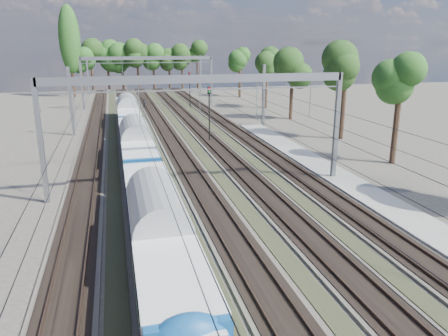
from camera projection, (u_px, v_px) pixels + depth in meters
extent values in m
cube|color=#47423A|center=(91.00, 152.00, 46.62)|extent=(3.00, 130.00, 0.15)
cube|color=black|center=(91.00, 151.00, 46.60)|extent=(2.50, 130.00, 0.06)
cube|color=#473326|center=(84.00, 150.00, 46.40)|extent=(0.08, 130.00, 0.14)
cube|color=#473326|center=(98.00, 150.00, 46.74)|extent=(0.08, 130.00, 0.14)
cube|color=#47423A|center=(134.00, 149.00, 47.68)|extent=(3.00, 130.00, 0.15)
cube|color=black|center=(134.00, 148.00, 47.65)|extent=(2.50, 130.00, 0.06)
cube|color=#473326|center=(127.00, 148.00, 47.45)|extent=(0.08, 130.00, 0.14)
cube|color=#473326|center=(141.00, 147.00, 47.79)|extent=(0.08, 130.00, 0.14)
cube|color=#47423A|center=(175.00, 147.00, 48.73)|extent=(3.00, 130.00, 0.15)
cube|color=black|center=(175.00, 146.00, 48.70)|extent=(2.50, 130.00, 0.06)
cube|color=#473326|center=(169.00, 146.00, 48.51)|extent=(0.08, 130.00, 0.14)
cube|color=#473326|center=(181.00, 145.00, 48.85)|extent=(0.08, 130.00, 0.14)
cube|color=#47423A|center=(214.00, 145.00, 49.78)|extent=(3.00, 130.00, 0.15)
cube|color=black|center=(214.00, 144.00, 49.76)|extent=(2.50, 130.00, 0.06)
cube|color=#473326|center=(208.00, 144.00, 49.56)|extent=(0.08, 130.00, 0.14)
cube|color=#473326|center=(220.00, 143.00, 49.90)|extent=(0.08, 130.00, 0.14)
cube|color=#47423A|center=(252.00, 143.00, 50.84)|extent=(3.00, 130.00, 0.15)
cube|color=black|center=(252.00, 142.00, 50.81)|extent=(2.50, 130.00, 0.06)
cube|color=#473326|center=(246.00, 141.00, 50.62)|extent=(0.08, 130.00, 0.14)
cube|color=#473326|center=(258.00, 141.00, 50.95)|extent=(0.08, 130.00, 0.14)
cube|color=#2D2C1D|center=(113.00, 151.00, 47.16)|extent=(1.10, 130.00, 0.05)
cube|color=#2D2C1D|center=(155.00, 149.00, 48.22)|extent=(1.10, 130.00, 0.05)
cube|color=#2D2C1D|center=(195.00, 146.00, 49.27)|extent=(1.10, 130.00, 0.05)
cube|color=#2D2C1D|center=(233.00, 144.00, 50.33)|extent=(1.10, 130.00, 0.05)
cube|color=gray|center=(413.00, 222.00, 28.21)|extent=(3.00, 70.00, 0.30)
cube|color=gray|center=(41.00, 142.00, 30.83)|extent=(0.35, 0.35, 9.00)
cube|color=gray|center=(336.00, 128.00, 36.22)|extent=(0.35, 0.35, 9.00)
cube|color=gray|center=(199.00, 79.00, 32.37)|extent=(23.00, 0.35, 0.60)
cube|color=gray|center=(82.00, 84.00, 75.58)|extent=(0.35, 0.35, 9.00)
cube|color=gray|center=(211.00, 81.00, 80.97)|extent=(0.35, 0.35, 9.00)
cube|color=gray|center=(148.00, 58.00, 77.11)|extent=(23.00, 0.35, 0.60)
cube|color=gray|center=(71.00, 102.00, 54.21)|extent=(0.35, 0.35, 8.50)
cube|color=gray|center=(88.00, 76.00, 96.16)|extent=(0.35, 0.35, 8.50)
cube|color=gray|center=(264.00, 96.00, 60.13)|extent=(0.35, 0.35, 8.50)
cube|color=gray|center=(201.00, 74.00, 102.08)|extent=(0.35, 0.35, 8.50)
cylinder|color=black|center=(87.00, 101.00, 45.13)|extent=(0.03, 130.00, 0.03)
cylinder|color=black|center=(86.00, 90.00, 44.82)|extent=(0.03, 130.00, 0.03)
cylinder|color=black|center=(131.00, 100.00, 46.18)|extent=(0.03, 130.00, 0.03)
cylinder|color=black|center=(131.00, 89.00, 45.88)|extent=(0.03, 130.00, 0.03)
cylinder|color=black|center=(173.00, 98.00, 47.23)|extent=(0.03, 130.00, 0.03)
cylinder|color=black|center=(173.00, 88.00, 46.93)|extent=(0.03, 130.00, 0.03)
cylinder|color=black|center=(214.00, 97.00, 48.29)|extent=(0.03, 130.00, 0.03)
cylinder|color=black|center=(214.00, 87.00, 47.98)|extent=(0.03, 130.00, 0.03)
cylinder|color=black|center=(253.00, 96.00, 49.34)|extent=(0.03, 130.00, 0.03)
cylinder|color=black|center=(253.00, 86.00, 49.04)|extent=(0.03, 130.00, 0.03)
cylinder|color=black|center=(83.00, 79.00, 106.31)|extent=(0.56, 0.56, 5.60)
sphere|color=#1D3714|center=(81.00, 60.00, 105.08)|extent=(4.54, 4.54, 4.54)
cylinder|color=black|center=(97.00, 76.00, 106.98)|extent=(0.56, 0.56, 7.04)
sphere|color=#1D3714|center=(96.00, 52.00, 105.42)|extent=(4.36, 4.36, 4.36)
cylinder|color=black|center=(113.00, 74.00, 110.46)|extent=(0.56, 0.56, 7.32)
sphere|color=#1D3714|center=(112.00, 50.00, 108.84)|extent=(5.35, 5.35, 5.35)
cylinder|color=black|center=(124.00, 78.00, 109.85)|extent=(0.56, 0.56, 5.61)
sphere|color=#1D3714|center=(123.00, 60.00, 108.62)|extent=(4.80, 4.80, 4.80)
cylinder|color=black|center=(140.00, 76.00, 111.32)|extent=(0.56, 0.56, 6.26)
sphere|color=#1D3714|center=(139.00, 56.00, 109.93)|extent=(3.97, 3.97, 3.97)
cylinder|color=black|center=(155.00, 74.00, 110.41)|extent=(0.56, 0.56, 7.28)
sphere|color=#1D3714|center=(154.00, 50.00, 108.80)|extent=(5.48, 5.48, 5.48)
cylinder|color=black|center=(165.00, 74.00, 112.77)|extent=(0.56, 0.56, 7.04)
sphere|color=#1D3714|center=(164.00, 52.00, 111.22)|extent=(5.39, 5.39, 5.39)
cylinder|color=black|center=(180.00, 75.00, 113.94)|extent=(0.56, 0.56, 6.50)
sphere|color=#1D3714|center=(179.00, 54.00, 112.50)|extent=(5.44, 5.44, 5.44)
cylinder|color=black|center=(196.00, 74.00, 115.38)|extent=(0.56, 0.56, 6.48)
sphere|color=#1D3714|center=(196.00, 54.00, 113.94)|extent=(5.46, 5.46, 5.46)
cylinder|color=black|center=(404.00, 136.00, 41.73)|extent=(0.56, 0.56, 5.32)
sphere|color=#1D3714|center=(409.00, 92.00, 40.56)|extent=(4.24, 4.24, 4.24)
cylinder|color=black|center=(353.00, 114.00, 52.23)|extent=(0.56, 0.56, 6.14)
sphere|color=#1D3714|center=(356.00, 72.00, 50.88)|extent=(3.59, 3.59, 3.59)
cylinder|color=black|center=(288.00, 98.00, 67.22)|extent=(0.56, 0.56, 6.18)
sphere|color=#1D3714|center=(289.00, 65.00, 65.86)|extent=(4.74, 4.74, 4.74)
cylinder|color=black|center=(262.00, 92.00, 79.51)|extent=(0.56, 0.56, 5.42)
sphere|color=#1D3714|center=(263.00, 67.00, 78.31)|extent=(4.68, 4.68, 4.68)
cylinder|color=black|center=(240.00, 83.00, 91.59)|extent=(0.56, 0.56, 6.50)
sphere|color=#1D3714|center=(240.00, 57.00, 90.16)|extent=(4.60, 4.60, 4.60)
cylinder|color=black|center=(71.00, 59.00, 92.56)|extent=(0.70, 0.70, 16.00)
ellipsoid|color=#22511B|center=(69.00, 39.00, 91.45)|extent=(4.40, 4.40, 14.08)
cube|color=black|center=(178.00, 335.00, 16.66)|extent=(1.98, 2.97, 0.79)
cube|color=black|center=(148.00, 207.00, 29.60)|extent=(1.98, 2.97, 0.79)
cube|color=navy|center=(158.00, 227.00, 22.72)|extent=(2.78, 19.83, 1.88)
cube|color=silver|center=(157.00, 218.00, 22.58)|extent=(2.86, 19.04, 0.94)
cube|color=black|center=(185.00, 216.00, 22.92)|extent=(0.04, 16.85, 0.69)
cube|color=yellow|center=(168.00, 278.00, 18.79)|extent=(2.88, 5.55, 0.69)
cylinder|color=#95989B|center=(157.00, 210.00, 22.46)|extent=(2.82, 19.83, 2.82)
cube|color=black|center=(142.00, 179.00, 35.70)|extent=(1.98, 2.97, 0.79)
cube|color=black|center=(133.00, 143.00, 48.64)|extent=(1.98, 2.97, 0.79)
cube|color=navy|center=(136.00, 143.00, 41.76)|extent=(2.78, 19.83, 1.88)
cube|color=silver|center=(136.00, 138.00, 41.63)|extent=(2.86, 19.04, 0.94)
cube|color=black|center=(151.00, 137.00, 41.96)|extent=(0.04, 16.85, 0.69)
cube|color=yellow|center=(139.00, 160.00, 37.83)|extent=(2.88, 5.55, 0.69)
cylinder|color=#95989B|center=(135.00, 134.00, 41.50)|extent=(2.82, 19.83, 2.82)
cube|color=black|center=(131.00, 132.00, 54.75)|extent=(1.98, 2.97, 0.79)
cube|color=black|center=(127.00, 115.00, 67.69)|extent=(1.98, 2.97, 0.79)
cube|color=navy|center=(128.00, 112.00, 60.81)|extent=(2.78, 19.83, 1.88)
cube|color=silver|center=(128.00, 108.00, 60.67)|extent=(2.86, 19.04, 0.94)
cube|color=black|center=(138.00, 108.00, 61.01)|extent=(0.04, 16.85, 0.69)
cube|color=yellow|center=(129.00, 120.00, 56.88)|extent=(2.88, 5.55, 0.69)
cylinder|color=#95989B|center=(127.00, 105.00, 60.55)|extent=(2.82, 19.83, 2.82)
imported|color=black|center=(145.00, 104.00, 76.71)|extent=(0.50, 0.70, 1.82)
cylinder|color=black|center=(209.00, 118.00, 51.05)|extent=(0.16, 0.16, 5.64)
cube|color=black|center=(209.00, 90.00, 50.16)|extent=(0.46, 0.37, 0.79)
sphere|color=red|center=(209.00, 88.00, 49.96)|extent=(0.18, 0.18, 0.18)
sphere|color=#0C9919|center=(209.00, 92.00, 50.07)|extent=(0.18, 0.18, 0.18)
cylinder|color=black|center=(190.00, 92.00, 77.98)|extent=(0.15, 0.15, 5.49)
cube|color=black|center=(189.00, 75.00, 77.11)|extent=(0.44, 0.34, 0.77)
sphere|color=red|center=(190.00, 73.00, 76.92)|extent=(0.18, 0.18, 0.18)
sphere|color=#0C9919|center=(190.00, 76.00, 77.02)|extent=(0.18, 0.18, 0.18)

